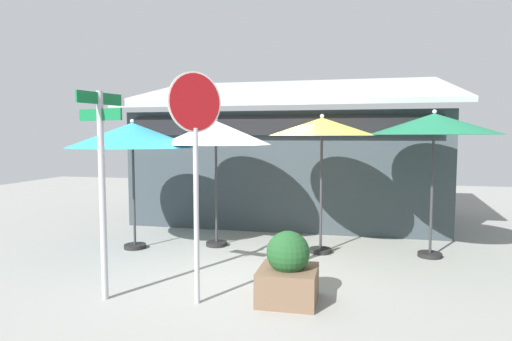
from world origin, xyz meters
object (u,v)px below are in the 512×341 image
stop_sign (196,142)px  patio_umbrella_teal_left (132,136)px  patio_umbrella_forest_green_far_right (434,125)px  sidewalk_planter (288,271)px  patio_umbrella_mustard_right (322,128)px  patio_umbrella_ivory_center (216,133)px  street_sign_post (102,175)px

stop_sign → patio_umbrella_teal_left: (-2.25, 2.44, 0.09)m
patio_umbrella_forest_green_far_right → sidewalk_planter: patio_umbrella_forest_green_far_right is taller
patio_umbrella_mustard_right → stop_sign: bearing=-116.6°
patio_umbrella_ivory_center → patio_umbrella_forest_green_far_right: bearing=1.2°
street_sign_post → sidewalk_planter: 2.89m
stop_sign → patio_umbrella_teal_left: stop_sign is taller
patio_umbrella_ivory_center → patio_umbrella_forest_green_far_right: size_ratio=0.96×
patio_umbrella_forest_green_far_right → sidewalk_planter: size_ratio=2.81×
patio_umbrella_teal_left → patio_umbrella_forest_green_far_right: (5.77, 0.64, 0.20)m
patio_umbrella_ivory_center → patio_umbrella_mustard_right: (2.16, -0.06, 0.10)m
patio_umbrella_forest_green_far_right → stop_sign: bearing=-138.7°
patio_umbrella_ivory_center → sidewalk_planter: bearing=-54.6°
street_sign_post → patio_umbrella_ivory_center: bearing=78.7°
street_sign_post → patio_umbrella_ivory_center: (0.63, 3.13, 0.58)m
street_sign_post → patio_umbrella_teal_left: (-0.94, 2.58, 0.53)m
stop_sign → patio_umbrella_teal_left: size_ratio=1.20×
patio_umbrella_mustard_right → sidewalk_planter: 3.30m
patio_umbrella_forest_green_far_right → sidewalk_planter: 4.14m
patio_umbrella_mustard_right → patio_umbrella_forest_green_far_right: size_ratio=0.98×
patio_umbrella_teal_left → sidewalk_planter: bearing=-31.4°
stop_sign → patio_umbrella_forest_green_far_right: stop_sign is taller
stop_sign → patio_umbrella_ivory_center: bearing=102.9°
patio_umbrella_ivory_center → patio_umbrella_teal_left: bearing=-160.4°
sidewalk_planter → patio_umbrella_forest_green_far_right: bearing=49.9°
stop_sign → street_sign_post: bearing=-174.1°
patio_umbrella_teal_left → stop_sign: bearing=-47.3°
sidewalk_planter → patio_umbrella_mustard_right: bearing=84.2°
stop_sign → patio_umbrella_ivory_center: stop_sign is taller
patio_umbrella_forest_green_far_right → patio_umbrella_teal_left: bearing=-173.6°
patio_umbrella_teal_left → patio_umbrella_mustard_right: patio_umbrella_mustard_right is taller
stop_sign → patio_umbrella_mustard_right: 3.29m
street_sign_post → patio_umbrella_ivory_center: size_ratio=1.09×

